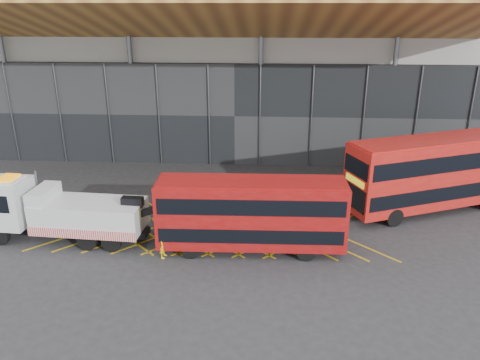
# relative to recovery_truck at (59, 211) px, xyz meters

# --- Properties ---
(ground_plane) EXTENTS (120.00, 120.00, 0.00)m
(ground_plane) POSITION_rel_recovery_truck_xyz_m (6.75, 2.00, -1.68)
(ground_plane) COLOR #29292B
(road_markings) EXTENTS (19.96, 7.16, 0.01)m
(road_markings) POSITION_rel_recovery_truck_xyz_m (8.35, 2.00, -1.68)
(road_markings) COLOR gold
(road_markings) RESTS_ON ground_plane
(construction_building) EXTENTS (55.00, 23.97, 18.00)m
(construction_building) POSITION_rel_recovery_truck_xyz_m (8.67, 20.40, 7.30)
(construction_building) COLOR #979792
(construction_building) RESTS_ON ground_plane
(recovery_truck) EXTENTS (10.47, 3.05, 3.64)m
(recovery_truck) POSITION_rel_recovery_truck_xyz_m (0.00, 0.00, 0.00)
(recovery_truck) COLOR black
(recovery_truck) RESTS_ON ground_plane
(bus_towed) EXTENTS (9.82, 2.49, 3.97)m
(bus_towed) POSITION_rel_recovery_truck_xyz_m (10.56, -0.66, 0.52)
(bus_towed) COLOR maroon
(bus_towed) RESTS_ON ground_plane
(bus_second) EXTENTS (11.77, 6.86, 4.74)m
(bus_second) POSITION_rel_recovery_truck_xyz_m (21.87, 5.20, 0.95)
(bus_second) COLOR #AD140F
(bus_second) RESTS_ON ground_plane
(worker) EXTENTS (0.48, 0.66, 1.67)m
(worker) POSITION_rel_recovery_truck_xyz_m (6.07, -1.66, -0.84)
(worker) COLOR yellow
(worker) RESTS_ON ground_plane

